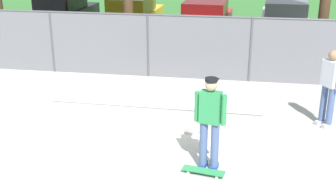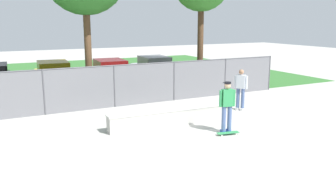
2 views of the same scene
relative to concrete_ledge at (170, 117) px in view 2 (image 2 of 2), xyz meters
The scene contains 10 objects.
ground_plane 1.62m from the concrete_ledge, 125.94° to the right, with size 80.00×80.00×0.00m, color #ADAAA3.
grass_strip 14.06m from the concrete_ledge, 93.81° to the left, with size 30.48×20.00×0.02m, color #336B2D.
concrete_ledge is the anchor object (origin of this frame).
skateboarder 2.32m from the concrete_ledge, 52.31° to the right, with size 0.59×0.35×1.84m.
skateboard 2.36m from the concrete_ledge, 56.99° to the right, with size 0.82×0.34×0.09m.
chainlink_fence 3.91m from the concrete_ledge, 104.07° to the left, with size 18.55×0.07×1.95m.
car_yellow 9.61m from the concrete_ledge, 106.54° to the left, with size 2.20×4.29×1.66m.
car_red 8.67m from the concrete_ledge, 87.19° to the left, with size 2.20×4.29×1.66m.
car_silver 9.92m from the concrete_ledge, 68.91° to the left, with size 2.20×4.29×1.66m.
bystander 4.00m from the concrete_ledge, 10.13° to the left, with size 0.43×0.51×1.82m.
Camera 2 is at (-5.00, -10.29, 3.92)m, focal length 37.94 mm.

